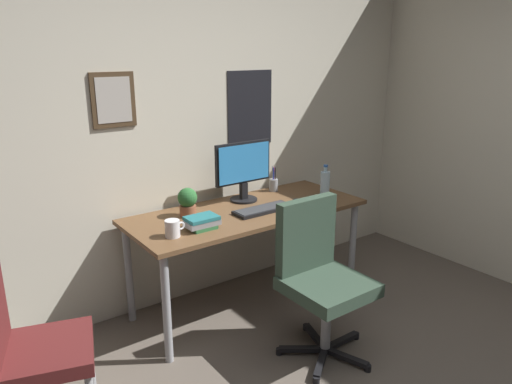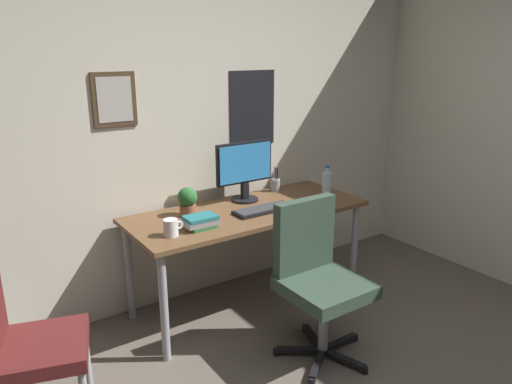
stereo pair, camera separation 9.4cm
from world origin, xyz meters
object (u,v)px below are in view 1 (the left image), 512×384
Objects in this scene: monitor at (243,169)px; computer_mouse at (298,201)px; office_chair at (319,271)px; pen_cup at (274,184)px; book_stack_left at (202,222)px; water_bottle at (325,184)px; coffee_mug_near at (173,228)px; potted_plant at (187,201)px; keyboard at (263,209)px; side_chair at (28,344)px.

monitor is 0.46m from computer_mouse.
pen_cup is (0.41, 0.96, 0.25)m from office_chair.
monitor is 4.18× the size of computer_mouse.
office_chair is at bearing -50.91° from book_stack_left.
water_bottle is 1.27m from coffee_mug_near.
water_bottle is at bearing 44.42° from office_chair.
book_stack_left is at bearing -155.88° from pen_cup.
computer_mouse is at bearing 2.07° from coffee_mug_near.
office_chair is at bearing -63.07° from potted_plant.
book_stack_left reaches higher than computer_mouse.
office_chair is 0.72m from computer_mouse.
water_bottle is (0.60, 0.59, 0.31)m from office_chair.
monitor is at bearing 149.95° from water_bottle.
coffee_mug_near reaches higher than keyboard.
potted_plant is 0.93× the size of book_stack_left.
book_stack_left is (-0.04, -0.26, -0.06)m from potted_plant.
potted_plant is at bearing -172.31° from monitor.
water_bottle is (0.53, -0.30, -0.13)m from monitor.
pen_cup is at bearing 10.83° from monitor.
pen_cup is at bearing 24.12° from book_stack_left.
computer_mouse is 0.55× the size of pen_cup.
water_bottle is 1.99× the size of coffee_mug_near.
potted_plant is at bearing 80.79° from book_stack_left.
coffee_mug_near is at bearing -132.36° from potted_plant.
side_chair is 2.03× the size of keyboard.
monitor reaches higher than side_chair.
monitor is 0.84m from coffee_mug_near.
monitor is at bearing 31.17° from book_stack_left.
monitor reaches higher than book_stack_left.
office_chair is 4.87× the size of potted_plant.
office_chair is 2.21× the size of keyboard.
computer_mouse is at bearing -17.04° from potted_plant.
keyboard is 0.56m from water_bottle.
coffee_mug_near is 0.21m from book_stack_left.
water_bottle is (0.26, -0.00, 0.09)m from computer_mouse.
water_bottle is at bearing -2.33° from keyboard.
computer_mouse is 0.87× the size of coffee_mug_near.
water_bottle reaches higher than side_chair.
computer_mouse reaches higher than keyboard.
coffee_mug_near is at bearing -175.47° from keyboard.
monitor is at bearing 20.76° from side_chair.
monitor is 0.36m from keyboard.
computer_mouse is at bearing -48.20° from monitor.
coffee_mug_near is at bearing 17.50° from side_chair.
office_chair is at bearing -39.79° from coffee_mug_near.
computer_mouse is 0.44× the size of water_bottle.
water_bottle is 1.26× the size of pen_cup.
book_stack_left is (-1.07, -0.02, -0.06)m from water_bottle.
potted_plant is 0.27m from book_stack_left.
monitor is at bearing -169.17° from pen_cup.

